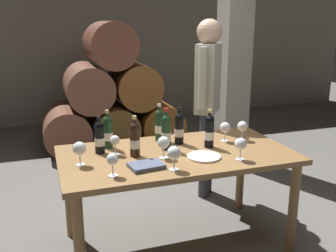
{
  "coord_description": "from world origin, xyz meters",
  "views": [
    {
      "loc": [
        -0.92,
        -2.5,
        1.7
      ],
      "look_at": [
        0.0,
        0.2,
        0.91
      ],
      "focal_mm": 40.96,
      "sensor_mm": 36.0,
      "label": 1
    }
  ],
  "objects_px": {
    "wine_bottle_3": "(108,132)",
    "wine_bottle_5": "(159,125)",
    "wine_bottle_6": "(209,131)",
    "wine_glass_2": "(174,153)",
    "wine_glass_6": "(112,160)",
    "sommelier_presenting": "(208,92)",
    "dining_table": "(177,164)",
    "wine_glass_4": "(241,144)",
    "wine_bottle_4": "(99,137)",
    "wine_glass_1": "(115,141)",
    "serving_plate": "(204,157)",
    "wine_bottle_2": "(135,139)",
    "wine_glass_7": "(79,149)",
    "wine_glass_3": "(164,143)",
    "wine_bottle_1": "(166,132)",
    "wine_glass_0": "(242,127)",
    "wine_glass_5": "(225,128)",
    "tasting_notebook": "(146,166)",
    "wine_bottle_0": "(179,128)"
  },
  "relations": [
    {
      "from": "wine_glass_2",
      "to": "tasting_notebook",
      "type": "distance_m",
      "value": 0.21
    },
    {
      "from": "wine_glass_6",
      "to": "sommelier_presenting",
      "type": "xyz_separation_m",
      "value": [
        1.11,
        1.04,
        0.18
      ]
    },
    {
      "from": "wine_glass_3",
      "to": "serving_plate",
      "type": "height_order",
      "value": "wine_glass_3"
    },
    {
      "from": "wine_glass_3",
      "to": "wine_glass_5",
      "type": "bearing_deg",
      "value": 19.97
    },
    {
      "from": "wine_glass_7",
      "to": "wine_bottle_1",
      "type": "bearing_deg",
      "value": 11.07
    },
    {
      "from": "wine_bottle_1",
      "to": "dining_table",
      "type": "bearing_deg",
      "value": -62.27
    },
    {
      "from": "wine_bottle_4",
      "to": "wine_glass_4",
      "type": "height_order",
      "value": "wine_bottle_4"
    },
    {
      "from": "wine_bottle_2",
      "to": "wine_bottle_3",
      "type": "relative_size",
      "value": 1.01
    },
    {
      "from": "wine_bottle_0",
      "to": "serving_plate",
      "type": "bearing_deg",
      "value": -81.0
    },
    {
      "from": "wine_glass_2",
      "to": "wine_glass_5",
      "type": "height_order",
      "value": "wine_glass_2"
    },
    {
      "from": "wine_glass_0",
      "to": "tasting_notebook",
      "type": "height_order",
      "value": "wine_glass_0"
    },
    {
      "from": "wine_glass_2",
      "to": "wine_glass_6",
      "type": "bearing_deg",
      "value": 175.74
    },
    {
      "from": "dining_table",
      "to": "wine_bottle_2",
      "type": "distance_m",
      "value": 0.38
    },
    {
      "from": "wine_glass_2",
      "to": "wine_bottle_2",
      "type": "bearing_deg",
      "value": 117.4
    },
    {
      "from": "wine_bottle_6",
      "to": "wine_bottle_1",
      "type": "bearing_deg",
      "value": 170.09
    },
    {
      "from": "wine_bottle_3",
      "to": "wine_glass_7",
      "type": "distance_m",
      "value": 0.39
    },
    {
      "from": "wine_glass_1",
      "to": "wine_glass_6",
      "type": "xyz_separation_m",
      "value": [
        -0.09,
        -0.38,
        0.0
      ]
    },
    {
      "from": "wine_bottle_5",
      "to": "wine_bottle_6",
      "type": "relative_size",
      "value": 1.01
    },
    {
      "from": "wine_bottle_3",
      "to": "wine_glass_7",
      "type": "relative_size",
      "value": 1.79
    },
    {
      "from": "wine_bottle_4",
      "to": "wine_glass_1",
      "type": "height_order",
      "value": "wine_bottle_4"
    },
    {
      "from": "wine_bottle_2",
      "to": "wine_glass_4",
      "type": "xyz_separation_m",
      "value": [
        0.68,
        -0.31,
        -0.02
      ]
    },
    {
      "from": "wine_bottle_3",
      "to": "sommelier_presenting",
      "type": "distance_m",
      "value": 1.16
    },
    {
      "from": "wine_bottle_1",
      "to": "wine_bottle_2",
      "type": "xyz_separation_m",
      "value": [
        -0.26,
        -0.07,
        -0.01
      ]
    },
    {
      "from": "wine_glass_1",
      "to": "serving_plate",
      "type": "distance_m",
      "value": 0.65
    },
    {
      "from": "wine_bottle_3",
      "to": "wine_bottle_5",
      "type": "xyz_separation_m",
      "value": [
        0.43,
        0.06,
        0.0
      ]
    },
    {
      "from": "wine_glass_2",
      "to": "wine_glass_4",
      "type": "height_order",
      "value": "wine_glass_2"
    },
    {
      "from": "wine_bottle_2",
      "to": "sommelier_presenting",
      "type": "distance_m",
      "value": 1.16
    },
    {
      "from": "wine_glass_1",
      "to": "wine_glass_7",
      "type": "bearing_deg",
      "value": -153.41
    },
    {
      "from": "wine_bottle_0",
      "to": "wine_glass_0",
      "type": "relative_size",
      "value": 1.86
    },
    {
      "from": "dining_table",
      "to": "wine_glass_1",
      "type": "height_order",
      "value": "wine_glass_1"
    },
    {
      "from": "dining_table",
      "to": "wine_bottle_6",
      "type": "distance_m",
      "value": 0.36
    },
    {
      "from": "wine_bottle_1",
      "to": "wine_bottle_6",
      "type": "height_order",
      "value": "wine_bottle_1"
    },
    {
      "from": "wine_glass_6",
      "to": "serving_plate",
      "type": "bearing_deg",
      "value": 10.31
    },
    {
      "from": "wine_glass_1",
      "to": "wine_glass_3",
      "type": "xyz_separation_m",
      "value": [
        0.31,
        -0.18,
        0.01
      ]
    },
    {
      "from": "wine_bottle_5",
      "to": "wine_glass_2",
      "type": "distance_m",
      "value": 0.65
    },
    {
      "from": "sommelier_presenting",
      "to": "tasting_notebook",
      "type": "bearing_deg",
      "value": -132.07
    },
    {
      "from": "wine_glass_6",
      "to": "wine_glass_4",
      "type": "bearing_deg",
      "value": 0.15
    },
    {
      "from": "dining_table",
      "to": "wine_bottle_1",
      "type": "bearing_deg",
      "value": 117.73
    },
    {
      "from": "wine_glass_7",
      "to": "wine_glass_3",
      "type": "bearing_deg",
      "value": -4.87
    },
    {
      "from": "wine_bottle_4",
      "to": "wine_glass_7",
      "type": "height_order",
      "value": "wine_bottle_4"
    },
    {
      "from": "wine_bottle_4",
      "to": "tasting_notebook",
      "type": "distance_m",
      "value": 0.47
    },
    {
      "from": "wine_bottle_6",
      "to": "wine_glass_2",
      "type": "height_order",
      "value": "wine_bottle_6"
    },
    {
      "from": "wine_glass_2",
      "to": "wine_glass_4",
      "type": "distance_m",
      "value": 0.5
    },
    {
      "from": "wine_glass_1",
      "to": "wine_glass_7",
      "type": "height_order",
      "value": "wine_glass_7"
    },
    {
      "from": "wine_bottle_1",
      "to": "wine_bottle_4",
      "type": "distance_m",
      "value": 0.49
    },
    {
      "from": "wine_glass_5",
      "to": "wine_glass_7",
      "type": "distance_m",
      "value": 1.17
    },
    {
      "from": "wine_glass_4",
      "to": "sommelier_presenting",
      "type": "distance_m",
      "value": 1.07
    },
    {
      "from": "wine_glass_0",
      "to": "wine_glass_6",
      "type": "height_order",
      "value": "wine_glass_0"
    },
    {
      "from": "wine_bottle_5",
      "to": "wine_bottle_4",
      "type": "bearing_deg",
      "value": -162.88
    },
    {
      "from": "wine_glass_0",
      "to": "wine_bottle_4",
      "type": "bearing_deg",
      "value": 177.24
    }
  ]
}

